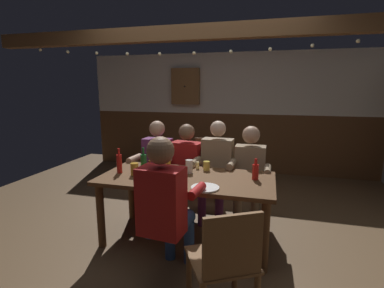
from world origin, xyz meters
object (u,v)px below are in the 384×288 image
person_4 (165,203)px  pint_glass_1 (135,169)px  pint_glass_2 (206,166)px  plate_1 (169,182)px  pint_glass_3 (157,159)px  person_2 (216,166)px  wall_dart_cabinet (186,86)px  chair_empty_near_left (225,263)px  pint_glass_0 (168,161)px  bottle_2 (150,176)px  table_candle (198,165)px  chair_empty_near_right (206,165)px  bottle_1 (119,163)px  person_3 (249,171)px  person_1 (184,165)px  pint_glass_4 (189,166)px  dining_table (186,186)px  bottle_3 (144,163)px  plate_0 (205,188)px  person_0 (155,163)px  bottle_0 (255,171)px

person_4 → pint_glass_1: size_ratio=9.55×
pint_glass_2 → plate_1: bearing=-115.7°
pint_glass_3 → plate_1: bearing=-58.7°
person_2 → wall_dart_cabinet: 2.54m
chair_empty_near_left → pint_glass_0: 1.63m
bottle_2 → pint_glass_2: 0.77m
pint_glass_2 → table_candle: bearing=162.4°
person_4 → plate_1: bearing=111.5°
person_4 → plate_1: size_ratio=5.14×
chair_empty_near_right → bottle_1: 1.62m
person_3 → chair_empty_near_left: size_ratio=1.35×
person_1 → pint_glass_4: size_ratio=8.20×
plate_1 → pint_glass_3: size_ratio=1.60×
person_3 → pint_glass_1: person_3 is taller
dining_table → person_2: (0.20, 0.65, 0.05)m
pint_glass_4 → wall_dart_cabinet: bearing=107.0°
plate_1 → person_1: bearing=96.9°
chair_empty_near_left → pint_glass_2: (-0.42, 1.32, 0.30)m
pint_glass_1 → bottle_3: bearing=58.2°
person_1 → chair_empty_near_right: person_1 is taller
pint_glass_3 → person_4: bearing=-64.8°
person_1 → wall_dart_cabinet: bearing=-63.8°
person_3 → pint_glass_1: size_ratio=8.92×
plate_0 → pint_glass_3: 0.96m
person_0 → pint_glass_0: (0.31, -0.34, 0.13)m
bottle_3 → pint_glass_2: bearing=24.0°
chair_empty_near_right → table_candle: size_ratio=11.00×
chair_empty_near_left → table_candle: size_ratio=11.00×
person_0 → bottle_3: size_ratio=4.29×
bottle_2 → pint_glass_1: bearing=137.7°
chair_empty_near_right → bottle_0: (0.78, -1.29, 0.34)m
plate_1 → pint_glass_2: size_ratio=2.39×
table_candle → pint_glass_4: pint_glass_4 is taller
dining_table → person_4: person_4 is taller
person_4 → bottle_1: 0.98m
pint_glass_4 → pint_glass_3: bearing=157.7°
plate_1 → bottle_1: bottle_1 is taller
pint_glass_3 → bottle_3: bearing=-95.4°
person_3 → plate_1: person_3 is taller
chair_empty_near_right → bottle_1: bearing=61.6°
pint_glass_1 → pint_glass_3: (0.09, 0.42, 0.01)m
person_0 → person_2: (0.82, 0.01, 0.01)m
person_0 → person_3: bearing=-176.1°
pint_glass_4 → dining_table: bearing=-86.1°
bottle_2 → pint_glass_2: (0.41, 0.65, -0.04)m
person_1 → plate_1: 0.92m
dining_table → plate_1: (-0.11, -0.25, 0.11)m
plate_0 → bottle_2: bottle_2 is taller
pint_glass_0 → pint_glass_2: pint_glass_0 is taller
wall_dart_cabinet → person_0: bearing=-84.8°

